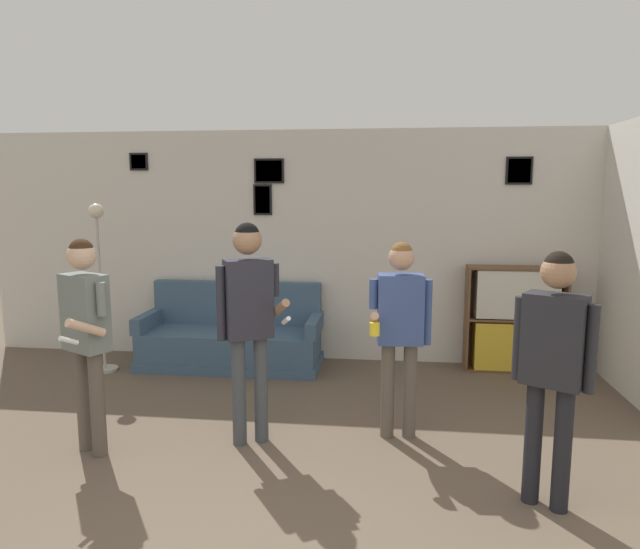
{
  "coord_description": "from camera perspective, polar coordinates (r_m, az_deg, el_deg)",
  "views": [
    {
      "loc": [
        0.69,
        -2.47,
        2.02
      ],
      "look_at": [
        0.14,
        2.07,
        1.33
      ],
      "focal_mm": 32.0,
      "sensor_mm": 36.0,
      "label": 1
    }
  ],
  "objects": [
    {
      "name": "person_player_foreground_center",
      "position": [
        4.48,
        -7.16,
        -3.41
      ],
      "size": [
        0.6,
        0.4,
        1.77
      ],
      "color": "#3D4247",
      "rests_on": "ground_plane"
    },
    {
      "name": "person_player_foreground_left",
      "position": [
        4.64,
        -22.41,
        -4.58
      ],
      "size": [
        0.45,
        0.58,
        1.66
      ],
      "color": "brown",
      "rests_on": "ground_plane"
    },
    {
      "name": "bookshelf",
      "position": [
        6.73,
        18.89,
        -4.26
      ],
      "size": [
        1.07,
        0.3,
        1.18
      ],
      "color": "brown",
      "rests_on": "ground_plane"
    },
    {
      "name": "person_watcher_holding_cup",
      "position": [
        4.61,
        8.01,
        -4.55
      ],
      "size": [
        0.5,
        0.43,
        1.61
      ],
      "color": "brown",
      "rests_on": "ground_plane"
    },
    {
      "name": "couch",
      "position": [
        6.71,
        -8.81,
        -6.44
      ],
      "size": [
        2.07,
        0.8,
        0.93
      ],
      "color": "#3D5670",
      "rests_on": "ground_plane"
    },
    {
      "name": "floor_lamp",
      "position": [
        6.71,
        -21.16,
        0.09
      ],
      "size": [
        0.28,
        0.28,
        1.87
      ],
      "color": "#ADA89E",
      "rests_on": "ground_plane"
    },
    {
      "name": "person_spectator_near_bookshelf",
      "position": [
        3.84,
        22.29,
        -7.35
      ],
      "size": [
        0.44,
        0.35,
        1.65
      ],
      "color": "black",
      "rests_on": "ground_plane"
    },
    {
      "name": "wall_back",
      "position": [
        6.71,
        0.94,
        2.83
      ],
      "size": [
        8.43,
        0.08,
        2.7
      ],
      "color": "beige",
      "rests_on": "ground_plane"
    }
  ]
}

